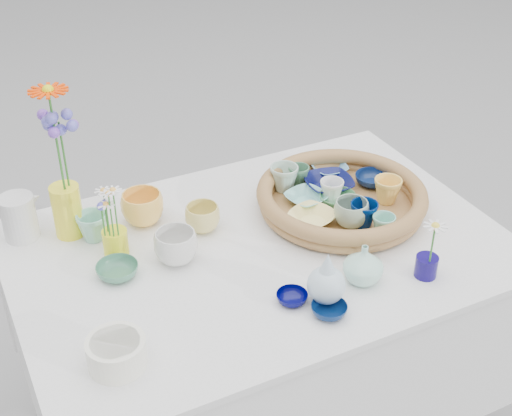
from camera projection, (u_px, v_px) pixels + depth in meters
name	position (u px, v px, depth m)	size (l,w,h in m)	color
wicker_tray	(341.00, 199.00, 1.98)	(0.47, 0.47, 0.08)	brown
tray_ceramic_0	(329.00, 184.00, 2.05)	(0.14, 0.14, 0.03)	#0A0E43
tray_ceramic_1	(372.00, 179.00, 2.07)	(0.10, 0.10, 0.03)	#0D1F4C
tray_ceramic_2	(387.00, 191.00, 1.98)	(0.08, 0.08, 0.07)	#FFCA58
tray_ceramic_3	(338.00, 200.00, 1.98)	(0.10, 0.10, 0.03)	#519A5F
tray_ceramic_4	(351.00, 213.00, 1.88)	(0.09, 0.09, 0.07)	#92AE94
tray_ceramic_5	(306.00, 198.00, 1.99)	(0.11, 0.11, 0.03)	#8BD9D1
tray_ceramic_6	(284.00, 178.00, 2.03)	(0.08, 0.08, 0.08)	#A9C8B7
tray_ceramic_7	(332.00, 191.00, 1.99)	(0.07, 0.07, 0.06)	white
tray_ceramic_8	(329.00, 169.00, 2.13)	(0.10, 0.10, 0.03)	#6BA8D4
tray_ceramic_9	(364.00, 214.00, 1.88)	(0.07, 0.07, 0.07)	#00184F
tray_ceramic_10	(312.00, 218.00, 1.91)	(0.12, 0.12, 0.03)	#FFEA8A
tray_ceramic_11	(383.00, 225.00, 1.85)	(0.06, 0.06, 0.06)	#7DC9B2
tray_ceramic_12	(299.00, 175.00, 2.07)	(0.06, 0.06, 0.06)	#447455
loose_ceramic_0	(142.00, 208.00, 1.92)	(0.11, 0.11, 0.09)	#FCBC4E
loose_ceramic_1	(203.00, 218.00, 1.90)	(0.09, 0.09, 0.07)	#D8C66A
loose_ceramic_2	(117.00, 271.00, 1.74)	(0.10, 0.10, 0.03)	#40795C
loose_ceramic_3	(176.00, 247.00, 1.78)	(0.11, 0.11, 0.09)	silver
loose_ceramic_4	(292.00, 298.00, 1.66)	(0.07, 0.07, 0.02)	#020247
loose_ceramic_5	(93.00, 227.00, 1.86)	(0.08, 0.08, 0.08)	#88CEB4
loose_ceramic_6	(329.00, 310.00, 1.62)	(0.08, 0.08, 0.03)	#081E4A
fluted_bowl	(117.00, 353.00, 1.48)	(0.13, 0.13, 0.07)	white
bud_vase_paleblue	(327.00, 277.00, 1.63)	(0.09, 0.09, 0.14)	silver
bud_vase_seafoam	(363.00, 264.00, 1.70)	(0.10, 0.10, 0.10)	#A8DECA
bud_vase_cobalt	(426.00, 266.00, 1.73)	(0.06, 0.06, 0.06)	#120857
single_daisy	(432.00, 244.00, 1.68)	(0.07, 0.07, 0.12)	white
tall_vase_yellow	(67.00, 211.00, 1.86)	(0.08, 0.08, 0.15)	yellow
gerbera	(57.00, 142.00, 1.74)	(0.11, 0.11, 0.29)	#FF3B00
hydrangea	(64.00, 155.00, 1.78)	(0.07, 0.07, 0.25)	purple
white_pitcher	(19.00, 217.00, 1.86)	(0.13, 0.09, 0.12)	silver
daisy_cup	(116.00, 242.00, 1.81)	(0.06, 0.06, 0.07)	yellow
daisy_posy	(107.00, 211.00, 1.74)	(0.08, 0.08, 0.13)	white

